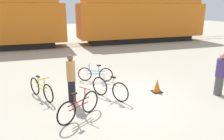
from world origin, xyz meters
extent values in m
plane|color=#B2A893|center=(0.00, 0.00, 0.00)|extent=(80.00, 80.00, 0.00)
cube|color=black|center=(7.01, 12.95, 0.28)|extent=(10.73, 2.25, 0.55)
cube|color=orange|center=(7.01, 12.95, 2.15)|extent=(12.78, 3.00, 3.20)
cylinder|color=orange|center=(7.01, 12.95, 3.75)|extent=(11.75, 2.85, 2.85)
cube|color=#4C4238|center=(0.00, 12.23, 0.01)|extent=(38.81, 0.07, 0.01)
cube|color=#4C4238|center=(0.00, 13.67, 0.01)|extent=(38.81, 0.07, 0.01)
torus|color=black|center=(-1.52, -0.69, 0.38)|extent=(0.65, 0.47, 0.76)
torus|color=black|center=(-2.38, -1.28, 0.38)|extent=(0.65, 0.47, 0.76)
cylinder|color=#A31E23|center=(-1.95, -0.99, 0.58)|extent=(0.78, 0.55, 0.04)
cylinder|color=#A31E23|center=(-1.95, -0.99, 0.42)|extent=(0.71, 0.50, 0.04)
cylinder|color=#A31E23|center=(-2.10, -1.09, 0.74)|extent=(0.04, 0.04, 0.32)
cube|color=black|center=(-2.10, -1.09, 0.90)|extent=(0.21, 0.18, 0.05)
cylinder|color=#A31E23|center=(-1.71, -0.82, 0.75)|extent=(0.04, 0.04, 0.36)
cylinder|color=#A31E23|center=(-1.71, -0.82, 0.93)|extent=(0.29, 0.40, 0.03)
torus|color=black|center=(-1.02, 2.59, 0.34)|extent=(0.63, 0.32, 0.67)
torus|color=black|center=(-0.08, 2.18, 0.34)|extent=(0.63, 0.32, 0.67)
cylinder|color=teal|center=(-0.55, 2.39, 0.51)|extent=(0.84, 0.39, 0.04)
cylinder|color=teal|center=(-0.55, 2.39, 0.37)|extent=(0.76, 0.36, 0.04)
cylinder|color=teal|center=(-0.39, 2.32, 0.65)|extent=(0.04, 0.04, 0.28)
cube|color=black|center=(-0.39, 2.32, 0.78)|extent=(0.22, 0.15, 0.05)
cylinder|color=teal|center=(-0.81, 2.50, 0.66)|extent=(0.04, 0.04, 0.31)
cylinder|color=teal|center=(-0.81, 2.50, 0.82)|extent=(0.22, 0.43, 0.03)
torus|color=black|center=(-0.81, 0.65, 0.38)|extent=(0.45, 0.67, 0.77)
torus|color=black|center=(-0.26, -0.22, 0.38)|extent=(0.45, 0.67, 0.77)
cylinder|color=silver|center=(-0.54, 0.21, 0.58)|extent=(0.51, 0.78, 0.04)
cylinder|color=silver|center=(-0.54, 0.21, 0.42)|extent=(0.47, 0.71, 0.04)
cylinder|color=silver|center=(-0.44, 0.06, 0.74)|extent=(0.04, 0.04, 0.32)
cube|color=black|center=(-0.44, 0.06, 0.90)|extent=(0.17, 0.21, 0.05)
cylinder|color=silver|center=(-0.69, 0.45, 0.76)|extent=(0.04, 0.04, 0.36)
cylinder|color=silver|center=(-0.69, 0.45, 0.94)|extent=(0.41, 0.27, 0.03)
torus|color=black|center=(-2.81, 0.57, 0.36)|extent=(0.36, 0.67, 0.73)
torus|color=black|center=(-3.29, 1.54, 0.36)|extent=(0.36, 0.67, 0.73)
cylinder|color=gold|center=(-3.05, 1.05, 0.55)|extent=(0.45, 0.87, 0.04)
cylinder|color=gold|center=(-3.05, 1.05, 0.40)|extent=(0.41, 0.80, 0.04)
cylinder|color=gold|center=(-3.13, 1.23, 0.70)|extent=(0.04, 0.04, 0.30)
cube|color=black|center=(-3.13, 1.23, 0.85)|extent=(0.16, 0.21, 0.05)
cylinder|color=gold|center=(-2.92, 0.79, 0.72)|extent=(0.04, 0.04, 0.34)
cylinder|color=gold|center=(-2.92, 0.79, 0.89)|extent=(0.43, 0.23, 0.03)
cylinder|color=black|center=(-1.96, 0.42, 0.41)|extent=(0.28, 0.28, 0.82)
cylinder|color=tan|center=(-1.96, 0.42, 1.20)|extent=(0.32, 0.32, 0.76)
sphere|color=brown|center=(-1.96, 0.42, 1.69)|extent=(0.22, 0.22, 0.22)
cylinder|color=#514C47|center=(3.74, -0.84, 0.39)|extent=(0.32, 0.32, 0.77)
cylinder|color=#473370|center=(3.74, -0.84, 1.13)|extent=(0.37, 0.37, 0.72)
sphere|color=tan|center=(3.74, -0.84, 1.60)|extent=(0.22, 0.22, 0.22)
cube|color=black|center=(1.54, 0.20, 0.01)|extent=(0.40, 0.40, 0.03)
cone|color=orange|center=(1.54, 0.20, 0.28)|extent=(0.32, 0.32, 0.55)
camera|label=1|loc=(-2.98, -7.30, 3.44)|focal=35.00mm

